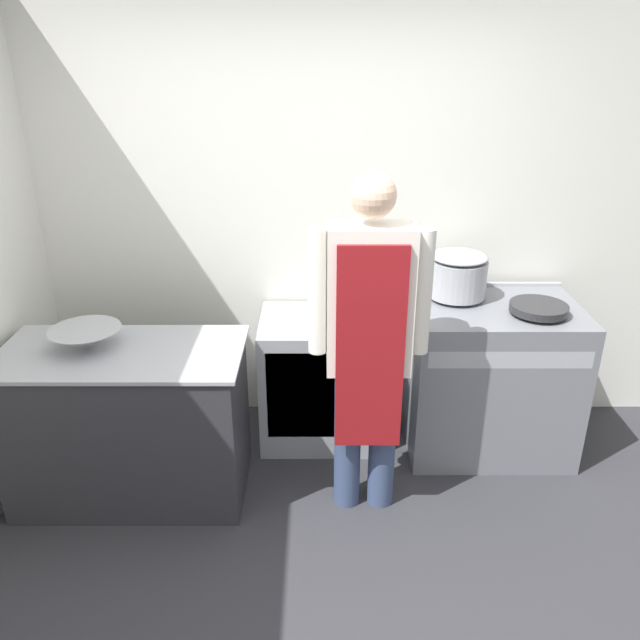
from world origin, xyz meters
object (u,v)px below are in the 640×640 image
object	(u,v)px
fridge_unit	(317,378)
stock_pot	(458,274)
person_cook	(369,334)
stove	(489,376)
saute_pan	(539,308)
mixing_bowl	(87,338)

from	to	relation	value
fridge_unit	stock_pot	distance (m)	1.07
fridge_unit	person_cook	bearing A→B (deg)	-68.98
stock_pot	person_cook	bearing A→B (deg)	-129.10
stove	saute_pan	xyz separation A→B (m)	(0.19, -0.12, 0.50)
person_cook	saute_pan	world-z (taller)	person_cook
mixing_bowl	saute_pan	world-z (taller)	saute_pan
person_cook	stock_pot	distance (m)	0.90
stock_pot	saute_pan	size ratio (longest dim) A/B	1.05
fridge_unit	mixing_bowl	size ratio (longest dim) A/B	2.18
person_cook	stove	bearing A→B (deg)	36.23
fridge_unit	saute_pan	bearing A→B (deg)	-9.77
fridge_unit	saute_pan	distance (m)	1.37
mixing_bowl	saute_pan	xyz separation A→B (m)	(2.41, 0.30, 0.05)
mixing_bowl	stock_pot	xyz separation A→B (m)	(2.01, 0.55, 0.16)
stock_pot	saute_pan	world-z (taller)	stock_pot
stove	mixing_bowl	xyz separation A→B (m)	(-2.22, -0.42, 0.45)
fridge_unit	mixing_bowl	distance (m)	1.39
stock_pot	fridge_unit	bearing A→B (deg)	-177.57
mixing_bowl	saute_pan	bearing A→B (deg)	7.07
person_cook	stock_pot	xyz separation A→B (m)	(0.57, 0.70, 0.06)
stove	saute_pan	bearing A→B (deg)	-32.51
fridge_unit	person_cook	distance (m)	0.94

